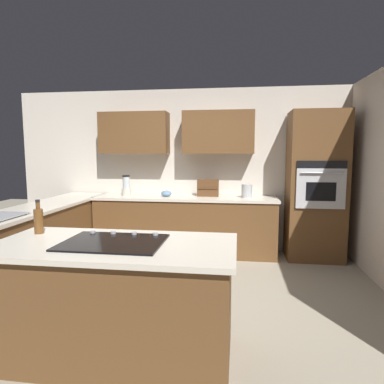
{
  "coord_description": "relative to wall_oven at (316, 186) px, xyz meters",
  "views": [
    {
      "loc": [
        -0.71,
        3.37,
        1.58
      ],
      "look_at": [
        -0.13,
        -0.86,
        1.08
      ],
      "focal_mm": 31.15,
      "sensor_mm": 36.0,
      "label": 1
    }
  ],
  "objects": [
    {
      "name": "ground_plane",
      "position": [
        1.85,
        1.72,
        -1.09
      ],
      "size": [
        14.0,
        14.0,
        0.0
      ],
      "primitive_type": "plane",
      "color": "#9E937F"
    },
    {
      "name": "wall_back",
      "position": [
        1.92,
        -0.33,
        0.35
      ],
      "size": [
        6.0,
        0.44,
        2.6
      ],
      "color": "silver",
      "rests_on": "ground"
    },
    {
      "name": "lower_cabinets_back",
      "position": [
        1.95,
        -0.0,
        -0.66
      ],
      "size": [
        2.8,
        0.6,
        0.86
      ],
      "primitive_type": "cube",
      "color": "brown",
      "rests_on": "ground"
    },
    {
      "name": "countertop_back",
      "position": [
        1.95,
        -0.0,
        -0.21
      ],
      "size": [
        2.84,
        0.64,
        0.04
      ],
      "primitive_type": "cube",
      "color": "silver",
      "rests_on": "lower_cabinets_back"
    },
    {
      "name": "lower_cabinets_side",
      "position": [
        3.67,
        1.17,
        -0.66
      ],
      "size": [
        0.6,
        2.9,
        0.86
      ],
      "primitive_type": "cube",
      "color": "brown",
      "rests_on": "ground"
    },
    {
      "name": "countertop_side",
      "position": [
        3.67,
        1.17,
        -0.21
      ],
      "size": [
        0.64,
        2.94,
        0.04
      ],
      "primitive_type": "cube",
      "color": "silver",
      "rests_on": "lower_cabinets_side"
    },
    {
      "name": "island_base",
      "position": [
        2.07,
        2.72,
        -0.66
      ],
      "size": [
        1.78,
        0.81,
        0.86
      ],
      "primitive_type": "cube",
      "color": "brown",
      "rests_on": "ground"
    },
    {
      "name": "island_top",
      "position": [
        2.07,
        2.72,
        -0.21
      ],
      "size": [
        1.86,
        0.89,
        0.04
      ],
      "primitive_type": "cube",
      "color": "silver",
      "rests_on": "island_base"
    },
    {
      "name": "wall_oven",
      "position": [
        0.0,
        0.0,
        0.0
      ],
      "size": [
        0.8,
        0.66,
        2.18
      ],
      "color": "brown",
      "rests_on": "ground"
    },
    {
      "name": "cooktop",
      "position": [
        2.07,
        2.71,
        -0.18
      ],
      "size": [
        0.76,
        0.56,
        0.03
      ],
      "color": "black",
      "rests_on": "island_top"
    },
    {
      "name": "blender",
      "position": [
        2.9,
        -0.0,
        -0.05
      ],
      "size": [
        0.15,
        0.15,
        0.33
      ],
      "color": "beige",
      "rests_on": "countertop_back"
    },
    {
      "name": "mixing_bowl",
      "position": [
        2.25,
        -0.0,
        -0.15
      ],
      "size": [
        0.17,
        0.17,
        0.09
      ],
      "primitive_type": "ellipsoid",
      "color": "#668CB2",
      "rests_on": "countertop_back"
    },
    {
      "name": "spice_rack",
      "position": [
        1.6,
        -0.08,
        -0.06
      ],
      "size": [
        0.33,
        0.11,
        0.27
      ],
      "color": "brown",
      "rests_on": "countertop_back"
    },
    {
      "name": "kettle",
      "position": [
        1.0,
        -0.0,
        -0.09
      ],
      "size": [
        0.16,
        0.16,
        0.21
      ],
      "primitive_type": "cylinder",
      "color": "#B7BABF",
      "rests_on": "countertop_back"
    },
    {
      "name": "oil_bottle",
      "position": [
        2.81,
        2.51,
        -0.08
      ],
      "size": [
        0.08,
        0.08,
        0.29
      ],
      "color": "brown",
      "rests_on": "island_top"
    }
  ]
}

